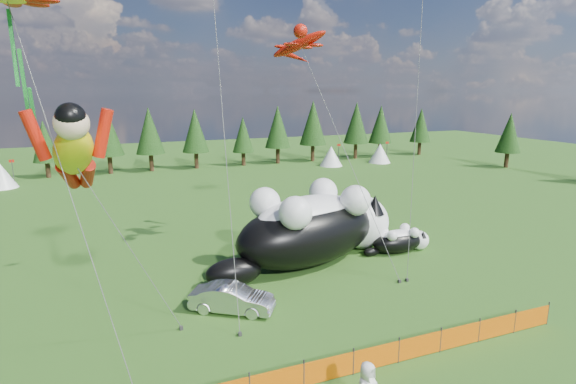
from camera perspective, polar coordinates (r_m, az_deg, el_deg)
name	(u,v)px	position (r m, az deg, el deg)	size (l,w,h in m)	color
ground	(297,340)	(20.07, 1.14, -18.22)	(160.00, 160.00, 0.00)	#153D0B
safety_fence	(329,369)	(17.51, 5.23, -21.43)	(22.06, 0.06, 1.10)	#262626
tree_line	(165,140)	(61.55, -15.40, 6.36)	(90.00, 4.00, 8.00)	black
festival_tents	(256,160)	(59.27, -4.05, 4.02)	(50.00, 3.20, 2.80)	white
cat_large	(316,226)	(27.50, 3.58, -4.30)	(13.04, 7.26, 4.81)	black
cat_small	(400,240)	(30.33, 14.09, -5.93)	(4.80, 1.75, 1.74)	black
car	(232,298)	(22.13, -7.10, -13.27)	(1.40, 4.01, 1.32)	silver
superhero_kite	(73,152)	(16.39, -25.61, 4.64)	(5.62, 4.62, 10.63)	yellow
gecko_kite	(299,44)	(29.83, 1.39, 18.24)	(5.75, 11.32, 15.64)	#B61609
flower_kite	(8,4)	(16.49, -32.02, 19.57)	(4.62, 4.62, 13.39)	#B61609
diamond_kite_a	(214,1)	(23.14, -9.43, 22.85)	(1.20, 5.72, 16.17)	blue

